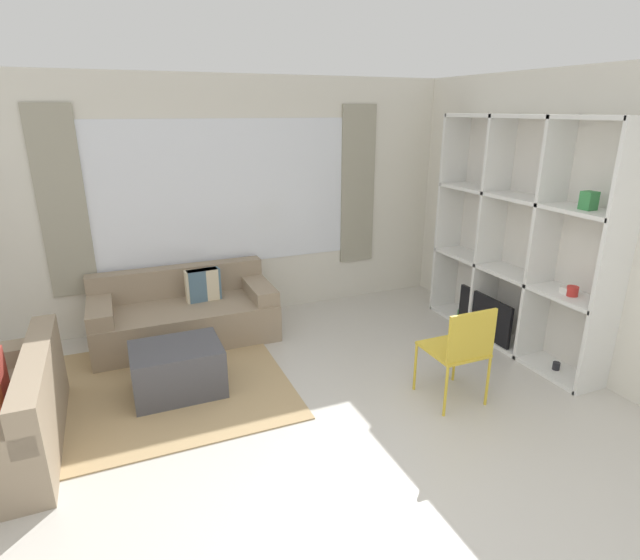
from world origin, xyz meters
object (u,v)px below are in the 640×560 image
object	(u,v)px
shelving_unit	(519,240)
ottoman	(178,369)
couch_main	(185,314)
folding_chair	(460,347)

from	to	relation	value
shelving_unit	ottoman	xyz separation A→B (m)	(-3.35, 0.30, -0.89)
couch_main	folding_chair	bearing A→B (deg)	-48.70
shelving_unit	ottoman	world-z (taller)	shelving_unit
couch_main	ottoman	world-z (taller)	couch_main
shelving_unit	ottoman	bearing A→B (deg)	174.81
ottoman	couch_main	bearing A→B (deg)	78.22
ottoman	folding_chair	xyz separation A→B (m)	(2.12, -1.06, 0.30)
shelving_unit	couch_main	xyz separation A→B (m)	(-3.12, 1.40, -0.84)
shelving_unit	ottoman	size ratio (longest dim) A/B	3.07
couch_main	folding_chair	distance (m)	2.88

